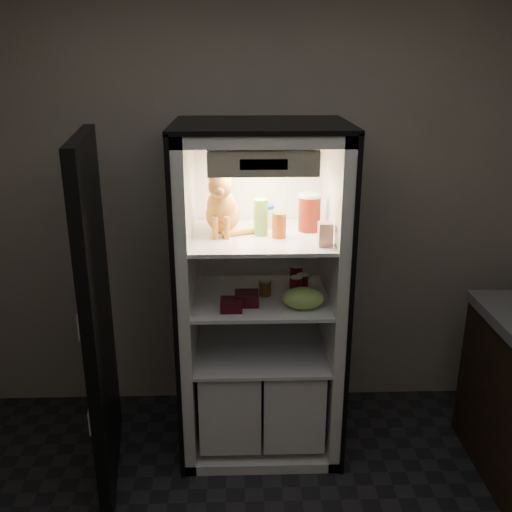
{
  "coord_description": "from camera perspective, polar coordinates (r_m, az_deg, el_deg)",
  "views": [
    {
      "loc": [
        -0.11,
        -1.57,
        2.19
      ],
      "look_at": [
        -0.03,
        1.32,
        1.17
      ],
      "focal_mm": 40.0,
      "sensor_mm": 36.0,
      "label": 1
    }
  ],
  "objects": [
    {
      "name": "soda_can_c",
      "position": [
        3.11,
        4.01,
        -3.15
      ],
      "size": [
        0.07,
        0.07,
        0.12
      ],
      "color": "black",
      "rests_on": "refrigerator"
    },
    {
      "name": "salsa_jar",
      "position": [
        2.97,
        2.33,
        3.1
      ],
      "size": [
        0.08,
        0.08,
        0.13
      ],
      "color": "maroon",
      "rests_on": "refrigerator"
    },
    {
      "name": "room_shell",
      "position": [
        1.67,
        2.27,
        -0.47
      ],
      "size": [
        3.6,
        3.6,
        3.6
      ],
      "color": "white",
      "rests_on": "floor"
    },
    {
      "name": "tabby_cat",
      "position": [
        3.03,
        -3.4,
        4.77
      ],
      "size": [
        0.3,
        0.35,
        0.37
      ],
      "rotation": [
        0.0,
        0.0,
        -0.04
      ],
      "color": "#C96D19",
      "rests_on": "refrigerator"
    },
    {
      "name": "soda_can_a",
      "position": [
        3.24,
        4.03,
        -2.07
      ],
      "size": [
        0.07,
        0.07,
        0.13
      ],
      "color": "black",
      "rests_on": "refrigerator"
    },
    {
      "name": "parmesan_shaker",
      "position": [
        3.0,
        0.5,
        3.9
      ],
      "size": [
        0.07,
        0.07,
        0.19
      ],
      "color": "green",
      "rests_on": "refrigerator"
    },
    {
      "name": "fridge_door",
      "position": [
        3.03,
        -15.54,
        -6.22
      ],
      "size": [
        0.19,
        0.87,
        1.85
      ],
      "rotation": [
        0.0,
        0.0,
        0.15
      ],
      "color": "black",
      "rests_on": "floor"
    },
    {
      "name": "refrigerator",
      "position": [
        3.27,
        0.44,
        -5.93
      ],
      "size": [
        0.9,
        0.72,
        1.88
      ],
      "color": "white",
      "rests_on": "floor"
    },
    {
      "name": "pepper_jar",
      "position": [
        3.09,
        5.36,
        4.36
      ],
      "size": [
        0.12,
        0.12,
        0.2
      ],
      "color": "maroon",
      "rests_on": "refrigerator"
    },
    {
      "name": "berry_box_left",
      "position": [
        2.97,
        -2.48,
        -4.9
      ],
      "size": [
        0.11,
        0.11,
        0.06
      ],
      "primitive_type": "cube",
      "color": "#450B16",
      "rests_on": "refrigerator"
    },
    {
      "name": "condiment_jar",
      "position": [
        3.14,
        0.91,
        -3.14
      ],
      "size": [
        0.07,
        0.07,
        0.09
      ],
      "color": "brown",
      "rests_on": "refrigerator"
    },
    {
      "name": "grape_bag",
      "position": [
        2.99,
        4.74,
        -4.22
      ],
      "size": [
        0.22,
        0.16,
        0.11
      ],
      "primitive_type": "ellipsoid",
      "color": "#8FB856",
      "rests_on": "refrigerator"
    },
    {
      "name": "mayo_tub",
      "position": [
        3.14,
        0.96,
        3.99
      ],
      "size": [
        0.09,
        0.09,
        0.13
      ],
      "color": "white",
      "rests_on": "refrigerator"
    },
    {
      "name": "soda_can_b",
      "position": [
        3.15,
        4.65,
        -2.85
      ],
      "size": [
        0.06,
        0.06,
        0.12
      ],
      "color": "black",
      "rests_on": "refrigerator"
    },
    {
      "name": "cream_carton",
      "position": [
        2.86,
        6.94,
        2.18
      ],
      "size": [
        0.07,
        0.07,
        0.12
      ],
      "primitive_type": "cube",
      "color": "silver",
      "rests_on": "refrigerator"
    },
    {
      "name": "berry_box_right",
      "position": [
        3.04,
        -0.93,
        -4.26
      ],
      "size": [
        0.13,
        0.13,
        0.06
      ],
      "primitive_type": "cube",
      "color": "#450B16",
      "rests_on": "refrigerator"
    }
  ]
}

